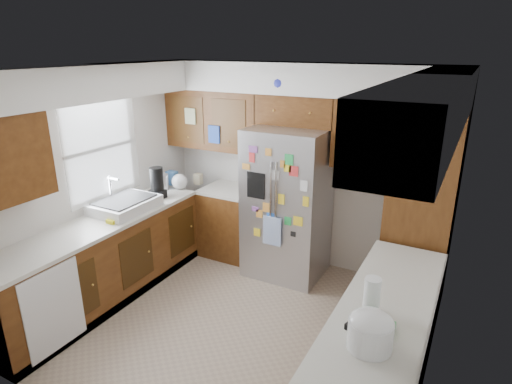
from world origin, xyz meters
TOP-DOWN VIEW (x-y plane):
  - floor at (0.00, 0.00)m, footprint 3.60×3.60m
  - room_shell at (-0.11, 0.36)m, footprint 3.64×3.24m
  - left_counter_run at (-1.36, 0.03)m, footprint 1.36×3.20m
  - right_counter_run at (1.50, -0.47)m, footprint 0.63×2.25m
  - pantry at (1.50, 1.15)m, footprint 0.60×0.90m
  - fridge at (-0.00, 1.20)m, footprint 0.90×0.79m
  - bridge_cabinet at (0.00, 1.43)m, footprint 0.96×0.34m
  - fridge_top_items at (0.04, 1.40)m, footprint 0.62×0.38m
  - sink_assembly at (-1.50, 0.10)m, footprint 0.52×0.73m
  - left_counter_clutter at (-1.48, 0.83)m, footprint 0.41×0.96m
  - rice_cooker at (1.50, -0.91)m, footprint 0.29×0.28m
  - paper_towel at (1.41, -0.53)m, footprint 0.11×0.11m

SIDE VIEW (x-z plane):
  - floor at x=0.00m, z-range 0.00..0.00m
  - right_counter_run at x=1.50m, z-range -0.04..0.88m
  - left_counter_run at x=-1.36m, z-range -0.03..0.89m
  - fridge at x=0.00m, z-range 0.00..1.80m
  - sink_assembly at x=-1.50m, z-range 0.80..1.17m
  - rice_cooker at x=1.50m, z-range 0.92..1.17m
  - paper_towel at x=1.41m, z-range 0.92..1.18m
  - left_counter_clutter at x=-1.48m, z-range 0.86..1.24m
  - pantry at x=1.50m, z-range 0.00..2.15m
  - room_shell at x=-0.11m, z-range 0.56..3.08m
  - bridge_cabinet at x=0.00m, z-range 1.80..2.15m
  - fridge_top_items at x=0.04m, z-range 2.14..2.40m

